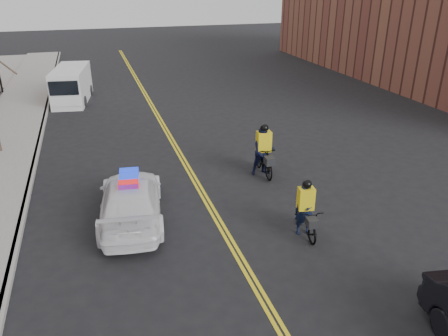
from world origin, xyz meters
name	(u,v)px	position (x,y,z in m)	size (l,w,h in m)	color
ground	(234,249)	(0.00, 0.00, 0.00)	(120.00, 120.00, 0.00)	black
center_line_left	(176,151)	(-0.08, 8.00, 0.01)	(0.10, 60.00, 0.01)	yellow
center_line_right	(180,151)	(0.08, 8.00, 0.01)	(0.10, 60.00, 0.01)	yellow
curb	(34,165)	(-6.00, 8.00, 0.07)	(0.20, 60.00, 0.15)	gray
building_across	(442,1)	(22.00, 18.00, 5.50)	(12.00, 30.00, 11.00)	brown
police_cruiser	(131,200)	(-2.61, 2.56, 0.70)	(2.52, 4.97, 1.54)	white
cargo_van	(71,86)	(-4.53, 18.20, 1.00)	(2.47, 5.10, 2.05)	white
cyclist_near	(305,215)	(2.27, 0.18, 0.62)	(0.89, 1.90, 1.79)	black
cyclist_far	(263,155)	(2.71, 4.58, 0.82)	(0.96, 2.08, 2.07)	black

